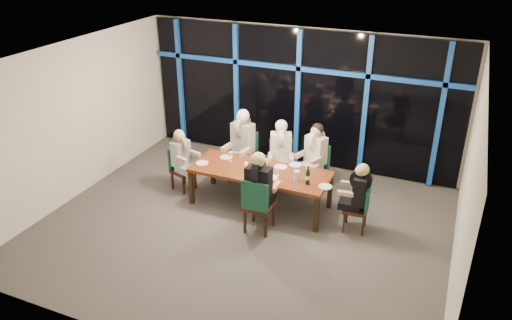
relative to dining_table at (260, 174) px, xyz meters
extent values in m
plane|color=#56514C|center=(0.00, -0.80, -0.68)|extent=(7.00, 7.00, 0.00)
cube|color=silver|center=(0.00, 2.20, 0.82)|extent=(7.00, 0.04, 3.00)
cube|color=silver|center=(0.00, -3.80, 0.82)|extent=(7.00, 0.04, 3.00)
cube|color=silver|center=(-3.50, -0.80, 0.82)|extent=(0.04, 6.00, 3.00)
cube|color=silver|center=(3.50, -0.80, 0.82)|extent=(0.04, 6.00, 3.00)
cube|color=white|center=(0.00, -0.80, 2.32)|extent=(7.00, 6.00, 0.04)
cube|color=black|center=(0.00, 2.14, 0.82)|extent=(6.86, 0.04, 2.94)
cube|color=#1547A5|center=(-2.90, 2.09, 0.82)|extent=(0.10, 0.10, 2.94)
cube|color=#1547A5|center=(-1.45, 2.09, 0.82)|extent=(0.10, 0.10, 2.94)
cube|color=#1547A5|center=(0.00, 2.09, 0.82)|extent=(0.10, 0.10, 2.94)
cube|color=#1547A5|center=(1.45, 2.09, 0.82)|extent=(0.10, 0.10, 2.94)
cube|color=#1547A5|center=(2.90, 2.09, 0.82)|extent=(0.10, 0.10, 2.94)
cube|color=#1547A5|center=(0.00, 2.09, 1.48)|extent=(6.86, 0.10, 0.10)
cube|color=#FF2D14|center=(1.10, 2.45, 1.47)|extent=(0.60, 0.05, 0.35)
cube|color=brown|center=(0.00, 0.00, 0.04)|extent=(2.60, 1.00, 0.06)
cube|color=black|center=(-1.24, -0.44, -0.34)|extent=(0.08, 0.08, 0.69)
cube|color=black|center=(1.24, -0.44, -0.34)|extent=(0.08, 0.08, 0.69)
cube|color=black|center=(-1.24, 0.44, -0.34)|extent=(0.08, 0.08, 0.69)
cube|color=black|center=(1.24, 0.44, -0.34)|extent=(0.08, 0.08, 0.69)
cube|color=black|center=(-0.74, 0.80, -0.19)|extent=(0.56, 0.56, 0.07)
cube|color=#195138|center=(-0.71, 1.01, 0.10)|extent=(0.49, 0.12, 0.55)
cube|color=black|center=(-0.96, 0.63, -0.45)|extent=(0.05, 0.05, 0.46)
cube|color=black|center=(-0.58, 0.58, -0.45)|extent=(0.05, 0.05, 0.46)
cube|color=black|center=(-0.91, 1.02, -0.45)|extent=(0.05, 0.05, 0.46)
cube|color=black|center=(-0.52, 0.96, -0.45)|extent=(0.05, 0.05, 0.46)
cube|color=black|center=(0.11, 0.79, -0.22)|extent=(0.59, 0.59, 0.06)
cube|color=#195138|center=(0.04, 0.98, 0.06)|extent=(0.45, 0.21, 0.51)
cube|color=black|center=(0.00, 0.55, -0.47)|extent=(0.05, 0.05, 0.43)
cube|color=black|center=(0.35, 0.68, -0.47)|extent=(0.05, 0.05, 0.43)
cube|color=black|center=(-0.13, 0.90, -0.47)|extent=(0.05, 0.05, 0.43)
cube|color=black|center=(0.22, 1.03, -0.47)|extent=(0.05, 0.05, 0.43)
cube|color=black|center=(0.74, 0.98, -0.23)|extent=(0.59, 0.59, 0.06)
cube|color=#195138|center=(0.82, 1.16, 0.04)|extent=(0.44, 0.22, 0.50)
cube|color=black|center=(0.51, 0.88, -0.47)|extent=(0.05, 0.05, 0.42)
cube|color=black|center=(0.84, 0.74, -0.47)|extent=(0.05, 0.05, 0.42)
cube|color=black|center=(0.65, 1.21, -0.47)|extent=(0.05, 0.05, 0.42)
cube|color=black|center=(0.98, 1.07, -0.47)|extent=(0.05, 0.05, 0.42)
cube|color=black|center=(-1.67, -0.01, -0.28)|extent=(0.50, 0.50, 0.05)
cube|color=#195138|center=(-1.84, 0.05, -0.03)|extent=(0.16, 0.40, 0.45)
cube|color=black|center=(-1.56, -0.21, -0.49)|extent=(0.04, 0.04, 0.38)
cube|color=black|center=(-1.47, 0.10, -0.49)|extent=(0.04, 0.04, 0.38)
cube|color=black|center=(-1.87, -0.11, -0.49)|extent=(0.04, 0.04, 0.38)
cube|color=black|center=(-1.78, 0.20, -0.49)|extent=(0.04, 0.04, 0.38)
cube|color=black|center=(1.85, -0.11, -0.27)|extent=(0.44, 0.44, 0.05)
cube|color=#195138|center=(2.03, -0.10, -0.03)|extent=(0.08, 0.41, 0.45)
cube|color=black|center=(1.67, 0.04, -0.49)|extent=(0.04, 0.04, 0.38)
cube|color=black|center=(1.70, -0.29, -0.49)|extent=(0.04, 0.04, 0.38)
cube|color=black|center=(2.00, 0.07, -0.49)|extent=(0.04, 0.04, 0.38)
cube|color=black|center=(2.03, -0.26, -0.49)|extent=(0.04, 0.04, 0.38)
cube|color=black|center=(0.31, -0.77, -0.20)|extent=(0.49, 0.49, 0.06)
cube|color=#195138|center=(0.31, -0.98, 0.09)|extent=(0.48, 0.06, 0.53)
cube|color=black|center=(0.50, -0.57, -0.46)|extent=(0.04, 0.04, 0.45)
cube|color=black|center=(0.11, -0.58, -0.46)|extent=(0.04, 0.04, 0.45)
cube|color=black|center=(0.50, -0.96, -0.46)|extent=(0.04, 0.04, 0.45)
cube|color=black|center=(0.12, -0.96, -0.46)|extent=(0.04, 0.04, 0.45)
cube|color=black|center=(-0.76, 0.67, -0.08)|extent=(0.45, 0.51, 0.15)
cube|color=black|center=(-0.74, 0.84, 0.28)|extent=(0.47, 0.32, 0.61)
cylinder|color=black|center=(-0.74, 0.84, 0.52)|extent=(0.17, 0.47, 0.46)
sphere|color=tan|center=(-0.74, 0.82, 0.72)|extent=(0.23, 0.23, 0.23)
sphere|color=silver|center=(-0.73, 0.86, 0.75)|extent=(0.25, 0.25, 0.25)
cube|color=tan|center=(-0.99, 0.61, 0.11)|extent=(0.13, 0.34, 0.09)
cube|color=tan|center=(-0.56, 0.55, 0.11)|extent=(0.13, 0.34, 0.09)
cube|color=beige|center=(0.15, 0.67, -0.12)|extent=(0.50, 0.53, 0.14)
cube|color=beige|center=(0.10, 0.83, 0.22)|extent=(0.47, 0.37, 0.57)
cylinder|color=beige|center=(0.10, 0.83, 0.45)|extent=(0.25, 0.44, 0.43)
sphere|color=tan|center=(0.10, 0.81, 0.63)|extent=(0.22, 0.22, 0.22)
sphere|color=silver|center=(0.09, 0.85, 0.66)|extent=(0.24, 0.24, 0.24)
cube|color=tan|center=(-0.01, 0.53, 0.11)|extent=(0.18, 0.32, 0.08)
cube|color=tan|center=(0.38, 0.67, 0.11)|extent=(0.18, 0.32, 0.08)
cube|color=beige|center=(0.70, 0.87, -0.13)|extent=(0.49, 0.53, 0.14)
cube|color=beige|center=(0.76, 1.01, 0.20)|extent=(0.46, 0.38, 0.56)
cylinder|color=beige|center=(0.76, 1.01, 0.42)|extent=(0.25, 0.43, 0.42)
sphere|color=tan|center=(0.75, 1.00, 0.60)|extent=(0.21, 0.21, 0.21)
sphere|color=black|center=(0.77, 1.03, 0.63)|extent=(0.23, 0.23, 0.23)
cube|color=tan|center=(0.48, 0.87, 0.11)|extent=(0.19, 0.31, 0.08)
cube|color=tan|center=(0.85, 0.71, 0.11)|extent=(0.19, 0.31, 0.08)
cube|color=black|center=(-1.57, -0.04, -0.19)|extent=(0.46, 0.42, 0.13)
cube|color=black|center=(-1.70, 0.00, 0.11)|extent=(0.31, 0.41, 0.50)
cylinder|color=black|center=(-1.70, 0.00, 0.31)|extent=(0.39, 0.19, 0.38)
sphere|color=tan|center=(-1.69, 0.00, 0.47)|extent=(0.19, 0.19, 0.19)
sphere|color=tan|center=(-1.72, 0.01, 0.50)|extent=(0.21, 0.21, 0.21)
cube|color=tan|center=(-1.55, -0.23, 0.10)|extent=(0.28, 0.15, 0.07)
cube|color=tan|center=(-1.45, 0.12, 0.10)|extent=(0.28, 0.15, 0.07)
cube|color=black|center=(1.74, -0.12, -0.18)|extent=(0.41, 0.36, 0.13)
cube|color=black|center=(1.89, -0.11, 0.12)|extent=(0.25, 0.38, 0.51)
cylinder|color=black|center=(1.89, -0.11, 0.32)|extent=(0.39, 0.12, 0.38)
sphere|color=tan|center=(1.87, -0.11, 0.48)|extent=(0.19, 0.19, 0.19)
sphere|color=tan|center=(1.90, -0.11, 0.51)|extent=(0.21, 0.21, 0.21)
cube|color=tan|center=(1.66, 0.06, 0.10)|extent=(0.28, 0.09, 0.07)
cube|color=tan|center=(1.68, -0.30, 0.10)|extent=(0.28, 0.09, 0.07)
cube|color=black|center=(0.31, -0.64, -0.09)|extent=(0.39, 0.45, 0.15)
cube|color=black|center=(0.31, -0.81, 0.26)|extent=(0.43, 0.26, 0.60)
cylinder|color=black|center=(0.31, -0.81, 0.49)|extent=(0.11, 0.45, 0.45)
sphere|color=tan|center=(0.31, -0.79, 0.68)|extent=(0.22, 0.22, 0.22)
sphere|color=tan|center=(0.31, -0.83, 0.72)|extent=(0.25, 0.25, 0.25)
cube|color=tan|center=(0.52, -0.55, 0.11)|extent=(0.09, 0.32, 0.09)
cube|color=tan|center=(0.09, -0.56, 0.11)|extent=(0.09, 0.32, 0.09)
cylinder|color=white|center=(-0.82, 0.24, 0.08)|extent=(0.24, 0.24, 0.01)
cylinder|color=white|center=(0.31, 0.27, 0.08)|extent=(0.24, 0.24, 0.01)
cylinder|color=white|center=(0.53, 0.46, 0.08)|extent=(0.24, 0.24, 0.01)
cylinder|color=white|center=(-1.13, -0.17, 0.08)|extent=(0.24, 0.24, 0.01)
cylinder|color=white|center=(1.28, -0.15, 0.08)|extent=(0.24, 0.24, 0.01)
cylinder|color=white|center=(0.30, -0.21, 0.08)|extent=(0.24, 0.24, 0.01)
cylinder|color=black|center=(0.97, -0.16, 0.20)|extent=(0.08, 0.08, 0.25)
cylinder|color=black|center=(0.97, -0.16, 0.37)|extent=(0.03, 0.03, 0.10)
cylinder|color=silver|center=(0.97, -0.16, 0.20)|extent=(0.08, 0.08, 0.07)
cylinder|color=silver|center=(0.76, -0.13, 0.17)|extent=(0.11, 0.11, 0.19)
cylinder|color=silver|center=(0.81, -0.13, 0.18)|extent=(0.02, 0.02, 0.14)
cylinder|color=#F4A649|center=(-0.03, -0.26, 0.08)|extent=(0.05, 0.05, 0.03)
cylinder|color=silver|center=(-0.24, -0.11, 0.07)|extent=(0.06, 0.06, 0.01)
cylinder|color=silver|center=(-0.24, -0.11, 0.12)|extent=(0.01, 0.01, 0.09)
cylinder|color=silver|center=(-0.24, -0.11, 0.20)|extent=(0.06, 0.06, 0.07)
cylinder|color=white|center=(0.06, 0.15, 0.07)|extent=(0.06, 0.06, 0.01)
cylinder|color=white|center=(0.06, 0.15, 0.12)|extent=(0.01, 0.01, 0.10)
cylinder|color=white|center=(0.06, 0.15, 0.21)|extent=(0.07, 0.07, 0.07)
cylinder|color=silver|center=(0.37, -0.05, 0.07)|extent=(0.06, 0.06, 0.01)
cylinder|color=silver|center=(0.37, -0.05, 0.12)|extent=(0.01, 0.01, 0.09)
cylinder|color=silver|center=(0.37, -0.05, 0.19)|extent=(0.06, 0.06, 0.06)
cylinder|color=silver|center=(-0.67, 0.14, 0.07)|extent=(0.07, 0.07, 0.01)
cylinder|color=silver|center=(-0.67, 0.14, 0.13)|extent=(0.01, 0.01, 0.11)
cylinder|color=silver|center=(-0.67, 0.14, 0.22)|extent=(0.07, 0.07, 0.08)
cylinder|color=silver|center=(0.86, 0.20, 0.07)|extent=(0.07, 0.07, 0.01)
cylinder|color=silver|center=(0.86, 0.20, 0.13)|extent=(0.01, 0.01, 0.10)
cylinder|color=silver|center=(0.86, 0.20, 0.21)|extent=(0.07, 0.07, 0.07)
camera|label=1|loc=(3.17, -7.64, 4.25)|focal=35.00mm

